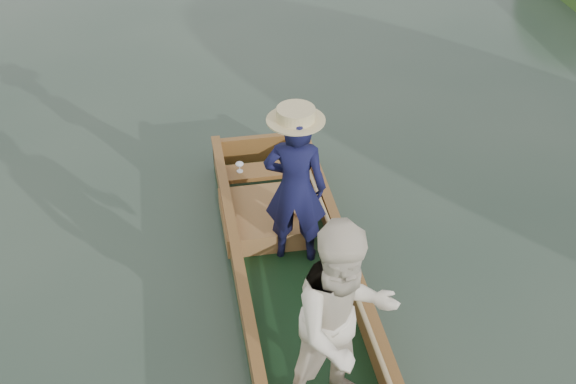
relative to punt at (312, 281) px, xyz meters
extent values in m
plane|color=#283D30|center=(-0.05, 0.28, -0.65)|extent=(120.00, 120.00, 0.00)
cube|color=black|center=(-0.05, 0.28, -0.61)|extent=(1.10, 5.00, 0.08)
cube|color=brown|center=(-0.56, 0.28, -0.41)|extent=(0.08, 5.00, 0.32)
cube|color=brown|center=(0.46, 0.28, -0.41)|extent=(0.08, 5.00, 0.32)
cube|color=brown|center=(-0.05, 2.74, -0.41)|extent=(1.10, 0.08, 0.32)
cube|color=brown|center=(-0.56, 0.28, -0.23)|extent=(0.10, 5.00, 0.04)
cube|color=brown|center=(0.46, 0.28, -0.23)|extent=(0.10, 5.00, 0.04)
cube|color=brown|center=(-0.05, 2.18, -0.35)|extent=(0.94, 0.30, 0.05)
imported|color=#13143C|center=(0.04, 1.00, 0.25)|extent=(0.68, 0.53, 1.62)
cylinder|color=beige|center=(0.04, 1.00, 1.02)|extent=(0.52, 0.52, 0.12)
imported|color=#F3E6CE|center=(0.05, -0.83, 0.34)|extent=(1.02, 0.88, 1.81)
cube|color=#AA6736|center=(-0.20, 1.49, -0.46)|extent=(0.85, 0.90, 0.22)
sphere|color=tan|center=(0.08, 1.39, -0.24)|extent=(0.20, 0.20, 0.20)
sphere|color=tan|center=(0.08, 1.38, -0.09)|extent=(0.15, 0.15, 0.15)
sphere|color=tan|center=(0.03, 1.38, -0.02)|extent=(0.06, 0.06, 0.06)
sphere|color=tan|center=(0.14, 1.38, -0.02)|extent=(0.06, 0.06, 0.06)
sphere|color=tan|center=(0.08, 1.32, -0.10)|extent=(0.06, 0.06, 0.06)
sphere|color=tan|center=(-0.01, 1.37, -0.21)|extent=(0.07, 0.07, 0.07)
sphere|color=tan|center=(0.17, 1.37, -0.21)|extent=(0.07, 0.07, 0.07)
sphere|color=tan|center=(0.03, 1.36, -0.32)|extent=(0.08, 0.08, 0.08)
sphere|color=tan|center=(0.13, 1.36, -0.32)|extent=(0.08, 0.08, 0.08)
cylinder|color=silver|center=(-0.35, 2.18, -0.32)|extent=(0.07, 0.07, 0.01)
cylinder|color=silver|center=(-0.35, 2.18, -0.28)|extent=(0.01, 0.01, 0.08)
ellipsoid|color=silver|center=(-0.35, 2.18, -0.22)|extent=(0.09, 0.09, 0.05)
cylinder|color=tan|center=(0.38, 0.00, -0.19)|extent=(0.04, 4.24, 0.19)
camera|label=1|loc=(-0.99, -4.32, 4.20)|focal=45.00mm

